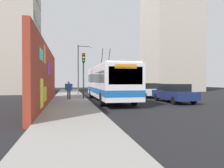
# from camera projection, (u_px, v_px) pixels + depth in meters

# --- Properties ---
(ground_plane) EXTENTS (80.00, 80.00, 0.00)m
(ground_plane) POSITION_uv_depth(u_px,v_px,m) (88.00, 101.00, 19.49)
(ground_plane) COLOR black
(sidewalk_slab) EXTENTS (48.00, 3.20, 0.15)m
(sidewalk_slab) POSITION_uv_depth(u_px,v_px,m) (70.00, 100.00, 19.17)
(sidewalk_slab) COLOR gray
(sidewalk_slab) RESTS_ON ground_plane
(graffiti_wall) EXTENTS (15.39, 0.32, 4.30)m
(graffiti_wall) POSITION_uv_depth(u_px,v_px,m) (46.00, 77.00, 15.52)
(graffiti_wall) COLOR maroon
(graffiti_wall) RESTS_ON ground_plane
(building_far_left) EXTENTS (8.48, 6.05, 17.51)m
(building_far_left) POSITION_uv_depth(u_px,v_px,m) (16.00, 34.00, 31.13)
(building_far_left) COLOR #B2A899
(building_far_left) RESTS_ON ground_plane
(building_far_right) EXTENTS (9.48, 8.59, 18.48)m
(building_far_right) POSITION_uv_depth(u_px,v_px,m) (170.00, 41.00, 39.66)
(building_far_right) COLOR #B2A899
(building_far_right) RESTS_ON ground_plane
(city_bus) EXTENTS (11.55, 2.67, 4.90)m
(city_bus) POSITION_uv_depth(u_px,v_px,m) (109.00, 82.00, 19.07)
(city_bus) COLOR silver
(city_bus) RESTS_ON ground_plane
(parked_car_navy) EXTENTS (4.93, 1.89, 1.58)m
(parked_car_navy) POSITION_uv_depth(u_px,v_px,m) (173.00, 93.00, 18.05)
(parked_car_navy) COLOR navy
(parked_car_navy) RESTS_ON ground_plane
(parked_car_white) EXTENTS (4.62, 1.80, 1.58)m
(parked_car_white) POSITION_uv_depth(u_px,v_px,m) (148.00, 90.00, 23.68)
(parked_car_white) COLOR white
(parked_car_white) RESTS_ON ground_plane
(pedestrian_midblock) EXTENTS (0.22, 0.66, 1.64)m
(pedestrian_midblock) POSITION_uv_depth(u_px,v_px,m) (69.00, 89.00, 19.15)
(pedestrian_midblock) COLOR #595960
(pedestrian_midblock) RESTS_ON sidewalk_slab
(traffic_light) EXTENTS (0.49, 0.28, 4.30)m
(traffic_light) POSITION_uv_depth(u_px,v_px,m) (84.00, 68.00, 19.97)
(traffic_light) COLOR #2D382D
(traffic_light) RESTS_ON sidewalk_slab
(street_lamp) EXTENTS (0.44, 1.95, 6.44)m
(street_lamp) POSITION_uv_depth(u_px,v_px,m) (80.00, 65.00, 28.05)
(street_lamp) COLOR #4C4C51
(street_lamp) RESTS_ON sidewalk_slab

